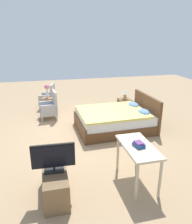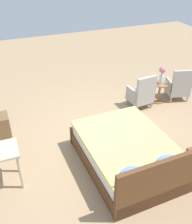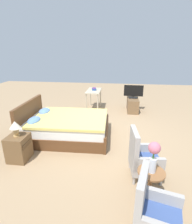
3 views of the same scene
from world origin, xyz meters
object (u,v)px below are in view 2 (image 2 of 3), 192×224
(bed, at_px, (128,154))
(flower_vase, at_px, (162,73))
(armchair_by_window_right, at_px, (141,94))
(armchair_by_window_left, at_px, (179,87))
(side_table, at_px, (160,90))

(bed, height_order, flower_vase, flower_vase)
(bed, xyz_separation_m, armchair_by_window_right, (-1.33, -1.83, 0.08))
(armchair_by_window_left, distance_m, side_table, 0.57)
(armchair_by_window_right, height_order, side_table, armchair_by_window_right)
(armchair_by_window_right, bearing_deg, armchair_by_window_left, -179.92)
(armchair_by_window_left, distance_m, flower_vase, 0.74)
(armchair_by_window_right, bearing_deg, bed, 53.90)
(armchair_by_window_left, relative_size, flower_vase, 1.93)
(armchair_by_window_left, xyz_separation_m, side_table, (0.57, -0.04, -0.03))
(side_table, bearing_deg, bed, 44.38)
(bed, xyz_separation_m, side_table, (-1.91, -1.87, 0.05))
(bed, bearing_deg, flower_vase, -135.62)
(side_table, xyz_separation_m, flower_vase, (0.00, 0.00, 0.50))
(armchair_by_window_right, relative_size, flower_vase, 1.93)
(side_table, bearing_deg, armchair_by_window_right, 4.28)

